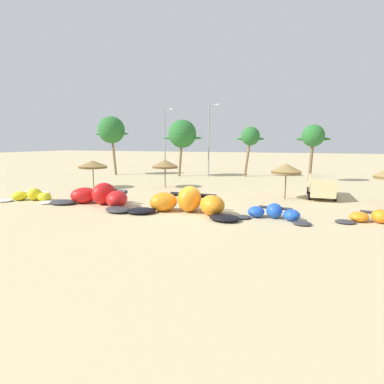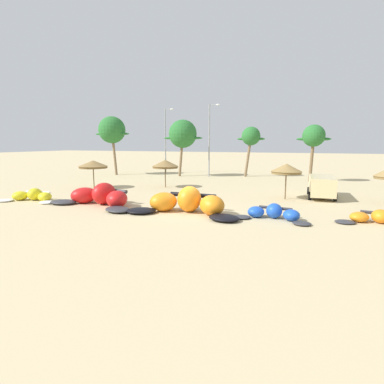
# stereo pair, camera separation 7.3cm
# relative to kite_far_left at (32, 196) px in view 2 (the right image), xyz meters

# --- Properties ---
(ground_plane) EXTENTS (260.00, 260.00, 0.00)m
(ground_plane) POSITION_rel_kite_far_left_xyz_m (13.59, 1.01, -0.38)
(ground_plane) COLOR #C6B284
(kite_far_left) EXTENTS (5.22, 2.78, 1.00)m
(kite_far_left) POSITION_rel_kite_far_left_xyz_m (0.00, 0.00, 0.00)
(kite_far_left) COLOR white
(kite_far_left) RESTS_ON ground
(kite_left) EXTENTS (7.87, 4.19, 1.66)m
(kite_left) POSITION_rel_kite_far_left_xyz_m (6.30, 0.50, 0.25)
(kite_left) COLOR #333338
(kite_left) RESTS_ON ground
(kite_left_of_center) EXTENTS (8.14, 3.73, 1.76)m
(kite_left_of_center) POSITION_rel_kite_far_left_xyz_m (13.45, 0.38, 0.29)
(kite_left_of_center) COLOR black
(kite_left_of_center) RESTS_ON ground
(kite_center) EXTENTS (4.90, 2.39, 0.94)m
(kite_center) POSITION_rel_kite_far_left_xyz_m (19.08, 0.73, -0.02)
(kite_center) COLOR #333338
(kite_center) RESTS_ON ground
(kite_right_of_center) EXTENTS (5.07, 2.60, 0.80)m
(kite_right_of_center) POSITION_rel_kite_far_left_xyz_m (25.08, 1.72, -0.07)
(kite_right_of_center) COLOR #333338
(kite_right_of_center) RESTS_ON ground
(beach_umbrella_near_van) EXTENTS (3.01, 3.01, 2.88)m
(beach_umbrella_near_van) POSITION_rel_kite_far_left_xyz_m (0.03, 7.72, 2.09)
(beach_umbrella_near_van) COLOR brown
(beach_umbrella_near_van) RESTS_ON ground
(beach_umbrella_middle) EXTENTS (2.79, 2.79, 2.91)m
(beach_umbrella_middle) POSITION_rel_kite_far_left_xyz_m (6.78, 10.83, 2.09)
(beach_umbrella_middle) COLOR brown
(beach_umbrella_middle) RESTS_ON ground
(beach_umbrella_near_palms) EXTENTS (2.54, 2.54, 2.98)m
(beach_umbrella_near_palms) POSITION_rel_kite_far_left_xyz_m (19.20, 8.11, 2.18)
(beach_umbrella_near_palms) COLOR brown
(beach_umbrella_near_palms) RESTS_ON ground
(parked_van) EXTENTS (2.32, 4.87, 1.84)m
(parked_van) POSITION_rel_kite_far_left_xyz_m (22.02, 10.09, 0.71)
(parked_van) COLOR beige
(parked_van) RESTS_ON ground
(palm_leftmost) EXTENTS (5.82, 3.88, 8.45)m
(palm_leftmost) POSITION_rel_kite_far_left_xyz_m (-6.18, 20.08, 6.07)
(palm_leftmost) COLOR #7F6647
(palm_leftmost) RESTS_ON ground
(palm_left) EXTENTS (5.82, 3.88, 7.83)m
(palm_left) POSITION_rel_kite_far_left_xyz_m (4.24, 21.74, 5.45)
(palm_left) COLOR #7F6647
(palm_left) RESTS_ON ground
(palm_left_of_gap) EXTENTS (3.81, 2.54, 6.84)m
(palm_left_of_gap) POSITION_rel_kite_far_left_xyz_m (13.16, 24.50, 5.06)
(palm_left_of_gap) COLOR #7F6647
(palm_left_of_gap) RESTS_ON ground
(palm_center_left) EXTENTS (3.93, 2.62, 6.81)m
(palm_center_left) POSITION_rel_kite_far_left_xyz_m (21.16, 21.54, 5.00)
(palm_center_left) COLOR brown
(palm_center_left) RESTS_ON ground
(lamppost_west) EXTENTS (1.49, 0.24, 9.80)m
(lamppost_west) POSITION_rel_kite_far_left_xyz_m (-0.04, 25.27, 5.02)
(lamppost_west) COLOR gray
(lamppost_west) RESTS_ON ground
(lamppost_west_center) EXTENTS (1.52, 0.24, 9.80)m
(lamppost_west_center) POSITION_rel_kite_far_left_xyz_m (8.01, 22.29, 5.03)
(lamppost_west_center) COLOR gray
(lamppost_west_center) RESTS_ON ground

